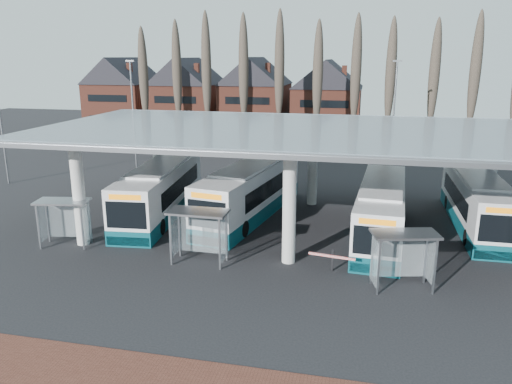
% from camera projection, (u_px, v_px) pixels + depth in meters
% --- Properties ---
extents(ground, '(140.00, 140.00, 0.00)m').
position_uv_depth(ground, '(280.00, 282.00, 24.03)').
color(ground, black).
rests_on(ground, ground).
extents(station_canopy, '(32.00, 16.00, 6.34)m').
position_uv_depth(station_canopy, '(304.00, 139.00, 30.07)').
color(station_canopy, silver).
rests_on(station_canopy, ground).
extents(poplar_row, '(45.10, 1.10, 14.50)m').
position_uv_depth(poplar_row, '(335.00, 73.00, 52.80)').
color(poplar_row, '#473D33').
rests_on(poplar_row, ground).
extents(townhouse_row, '(36.80, 10.30, 12.25)m').
position_uv_depth(townhouse_row, '(222.00, 91.00, 67.20)').
color(townhouse_row, brown).
rests_on(townhouse_row, ground).
extents(lamp_post_a, '(0.80, 0.16, 10.17)m').
position_uv_depth(lamp_post_a, '(133.00, 113.00, 47.12)').
color(lamp_post_a, slate).
rests_on(lamp_post_a, ground).
extents(lamp_post_b, '(0.80, 0.16, 10.17)m').
position_uv_depth(lamp_post_b, '(394.00, 114.00, 45.85)').
color(lamp_post_b, slate).
rests_on(lamp_post_b, ground).
extents(lamp_post_d, '(0.80, 0.16, 10.17)m').
position_uv_depth(lamp_post_d, '(1.00, 121.00, 41.26)').
color(lamp_post_d, slate).
rests_on(lamp_post_d, ground).
extents(bus_0, '(3.87, 12.72, 3.48)m').
position_uv_depth(bus_0, '(161.00, 191.00, 33.97)').
color(bus_0, white).
rests_on(bus_0, ground).
extents(bus_1, '(4.75, 13.03, 3.54)m').
position_uv_depth(bus_1, '(251.00, 192.00, 33.70)').
color(bus_1, white).
rests_on(bus_1, ground).
extents(bus_2, '(3.26, 11.96, 3.29)m').
position_uv_depth(bus_2, '(381.00, 211.00, 29.82)').
color(bus_2, white).
rests_on(bus_2, ground).
extents(bus_3, '(2.66, 11.99, 3.33)m').
position_uv_depth(bus_3, '(477.00, 202.00, 31.63)').
color(bus_3, white).
rests_on(bus_3, ground).
extents(shelter_0, '(3.11, 1.93, 2.70)m').
position_uv_depth(shelter_0, '(64.00, 212.00, 28.26)').
color(shelter_0, gray).
rests_on(shelter_0, ground).
extents(shelter_1, '(3.09, 1.57, 2.86)m').
position_uv_depth(shelter_1, '(199.00, 224.00, 25.88)').
color(shelter_1, gray).
rests_on(shelter_1, ground).
extents(shelter_2, '(3.25, 2.16, 2.76)m').
position_uv_depth(shelter_2, '(403.00, 247.00, 22.95)').
color(shelter_2, gray).
rests_on(shelter_2, ground).
extents(barrier, '(2.32, 0.81, 1.16)m').
position_uv_depth(barrier, '(332.00, 257.00, 24.66)').
color(barrier, black).
rests_on(barrier, ground).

